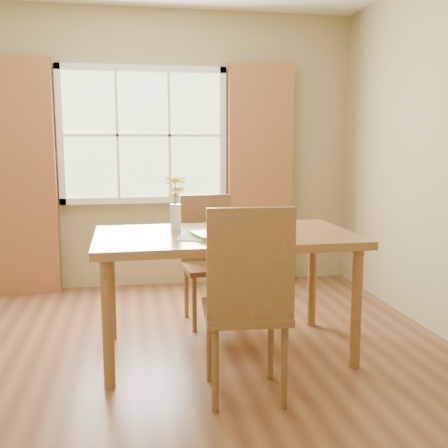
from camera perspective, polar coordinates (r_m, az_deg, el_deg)
room at (r=3.35m, az=-7.76°, el=7.38°), size 4.24×3.84×2.74m
window at (r=5.22m, az=-8.75°, el=9.51°), size 1.62×0.06×1.32m
curtain_left at (r=5.23m, az=-21.35°, el=4.62°), size 0.65×0.08×2.20m
curtain_right at (r=5.30m, az=3.97°, el=5.25°), size 0.65×0.08×2.20m
dining_table at (r=3.50m, az=0.13°, el=-2.39°), size 1.72×0.98×0.83m
chair_near at (r=2.86m, az=2.62°, el=-7.96°), size 0.49×0.49×1.11m
chair_far at (r=4.22m, az=-1.69°, el=-3.12°), size 0.45×0.45×1.01m
placemat at (r=3.34m, az=-0.85°, el=-1.40°), size 0.54×0.46×0.01m
plate at (r=3.34m, az=-0.95°, el=-1.22°), size 0.32×0.32×0.01m
croissant_sandwich at (r=3.36m, az=-0.29°, el=0.00°), size 0.20×0.18×0.12m
water_glass at (r=3.45m, az=4.32°, el=-0.08°), size 0.09×0.09×0.13m
flower_vase at (r=3.57m, az=-5.30°, el=2.85°), size 0.15×0.15×0.37m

